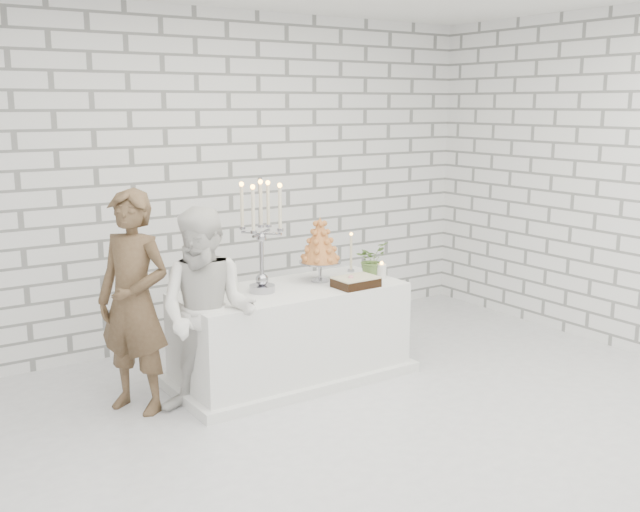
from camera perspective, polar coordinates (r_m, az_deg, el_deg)
The scene contains 11 objects.
ground at distance 5.07m, azimuth 3.55°, elevation -13.73°, with size 6.00×5.00×0.01m, color silver.
wall_back at distance 6.77m, azimuth -9.28°, elevation 5.83°, with size 6.00×0.01×3.00m, color white.
cake_table at distance 5.92m, azimuth -2.26°, elevation -6.01°, with size 1.80×0.80×0.75m, color white.
groom at distance 5.38m, azimuth -14.17°, elevation -3.47°, with size 0.58×0.38×1.60m, color #513A25.
bride at distance 5.19m, azimuth -8.68°, elevation -4.43°, with size 0.72×0.56×1.49m, color white.
candelabra at distance 5.61m, azimuth -4.56°, elevation 1.50°, with size 0.35×0.35×0.87m, color #9B9AA4, non-canonical shape.
croquembouche at distance 5.97m, azimuth 0.00°, elevation 0.52°, with size 0.34×0.34×0.53m, color #A55B2A, non-canonical shape.
chocolate_cake at distance 5.84m, azimuth 2.78°, elevation -2.01°, with size 0.34×0.24×0.08m, color black.
pillar_candle at distance 6.14m, azimuth 4.77°, elevation -1.17°, with size 0.08×0.08×0.12m, color white.
extra_taper at distance 6.34m, azimuth 2.41°, elevation 0.19°, with size 0.06×0.06×0.32m, color beige.
flowers at distance 6.18m, azimuth 3.98°, elevation -0.27°, with size 0.26×0.23×0.29m, color #40632B.
Camera 1 is at (-2.79, -3.63, 2.17)m, focal length 41.45 mm.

